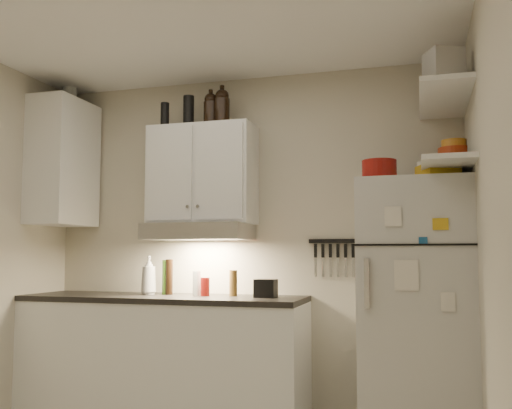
# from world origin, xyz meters

# --- Properties ---
(back_wall) EXTENTS (3.20, 0.02, 2.60)m
(back_wall) POSITION_xyz_m (0.00, 1.51, 1.30)
(back_wall) COLOR beige
(back_wall) RESTS_ON ground
(right_wall) EXTENTS (0.02, 3.00, 2.60)m
(right_wall) POSITION_xyz_m (1.61, 0.00, 1.30)
(right_wall) COLOR beige
(right_wall) RESTS_ON ground
(base_cabinet) EXTENTS (2.10, 0.60, 0.88)m
(base_cabinet) POSITION_xyz_m (-0.55, 1.20, 0.44)
(base_cabinet) COLOR white
(base_cabinet) RESTS_ON floor
(countertop) EXTENTS (2.10, 0.62, 0.04)m
(countertop) POSITION_xyz_m (-0.55, 1.20, 0.90)
(countertop) COLOR black
(countertop) RESTS_ON base_cabinet
(upper_cabinet) EXTENTS (0.80, 0.33, 0.75)m
(upper_cabinet) POSITION_xyz_m (-0.30, 1.33, 1.83)
(upper_cabinet) COLOR white
(upper_cabinet) RESTS_ON back_wall
(side_cabinet) EXTENTS (0.33, 0.55, 1.00)m
(side_cabinet) POSITION_xyz_m (-1.44, 1.20, 1.95)
(side_cabinet) COLOR white
(side_cabinet) RESTS_ON left_wall
(range_hood) EXTENTS (0.76, 0.46, 0.12)m
(range_hood) POSITION_xyz_m (-0.30, 1.27, 1.39)
(range_hood) COLOR silver
(range_hood) RESTS_ON back_wall
(fridge) EXTENTS (0.70, 0.68, 1.70)m
(fridge) POSITION_xyz_m (1.25, 1.16, 0.85)
(fridge) COLOR silver
(fridge) RESTS_ON floor
(shelf_hi) EXTENTS (0.30, 0.95, 0.03)m
(shelf_hi) POSITION_xyz_m (1.45, 1.02, 2.20)
(shelf_hi) COLOR white
(shelf_hi) RESTS_ON right_wall
(shelf_lo) EXTENTS (0.30, 0.95, 0.03)m
(shelf_lo) POSITION_xyz_m (1.45, 1.02, 1.76)
(shelf_lo) COLOR white
(shelf_lo) RESTS_ON right_wall
(knife_strip) EXTENTS (0.42, 0.02, 0.03)m
(knife_strip) POSITION_xyz_m (0.70, 1.49, 1.32)
(knife_strip) COLOR black
(knife_strip) RESTS_ON back_wall
(dutch_oven) EXTENTS (0.23, 0.23, 0.13)m
(dutch_oven) POSITION_xyz_m (1.04, 1.04, 1.76)
(dutch_oven) COLOR maroon
(dutch_oven) RESTS_ON fridge
(book_stack) EXTENTS (0.28, 0.31, 0.08)m
(book_stack) POSITION_xyz_m (1.40, 1.02, 1.74)
(book_stack) COLOR gold
(book_stack) RESTS_ON fridge
(spice_jar) EXTENTS (0.08, 0.08, 0.11)m
(spice_jar) POSITION_xyz_m (1.31, 1.07, 1.76)
(spice_jar) COLOR silver
(spice_jar) RESTS_ON fridge
(stock_pot) EXTENTS (0.29, 0.29, 0.18)m
(stock_pot) POSITION_xyz_m (1.43, 1.27, 2.31)
(stock_pot) COLOR silver
(stock_pot) RESTS_ON shelf_hi
(tin_a) EXTENTS (0.18, 0.16, 0.17)m
(tin_a) POSITION_xyz_m (1.48, 1.01, 2.30)
(tin_a) COLOR #AAAAAD
(tin_a) RESTS_ON shelf_hi
(tin_b) EXTENTS (0.24, 0.24, 0.18)m
(tin_b) POSITION_xyz_m (1.44, 0.70, 2.31)
(tin_b) COLOR #AAAAAD
(tin_b) RESTS_ON shelf_hi
(bowl_teal) EXTENTS (0.27, 0.27, 0.11)m
(bowl_teal) POSITION_xyz_m (1.49, 1.34, 1.83)
(bowl_teal) COLOR #175083
(bowl_teal) RESTS_ON shelf_lo
(bowl_orange) EXTENTS (0.22, 0.22, 0.06)m
(bowl_orange) POSITION_xyz_m (1.52, 1.38, 1.92)
(bowl_orange) COLOR red
(bowl_orange) RESTS_ON bowl_teal
(bowl_yellow) EXTENTS (0.17, 0.17, 0.05)m
(bowl_yellow) POSITION_xyz_m (1.52, 1.38, 1.97)
(bowl_yellow) COLOR orange
(bowl_yellow) RESTS_ON bowl_orange
(plates) EXTENTS (0.32, 0.32, 0.06)m
(plates) POSITION_xyz_m (1.52, 1.05, 1.81)
(plates) COLOR #175083
(plates) RESTS_ON shelf_lo
(growler_a) EXTENTS (0.11, 0.11, 0.25)m
(growler_a) POSITION_xyz_m (-0.22, 1.30, 2.33)
(growler_a) COLOR black
(growler_a) RESTS_ON upper_cabinet
(growler_b) EXTENTS (0.13, 0.13, 0.28)m
(growler_b) POSITION_xyz_m (-0.13, 1.29, 2.34)
(growler_b) COLOR black
(growler_b) RESTS_ON upper_cabinet
(thermos_a) EXTENTS (0.11, 0.11, 0.24)m
(thermos_a) POSITION_xyz_m (-0.41, 1.31, 2.32)
(thermos_a) COLOR black
(thermos_a) RESTS_ON upper_cabinet
(thermos_b) EXTENTS (0.07, 0.07, 0.19)m
(thermos_b) POSITION_xyz_m (-0.59, 1.26, 2.29)
(thermos_b) COLOR black
(thermos_b) RESTS_ON upper_cabinet
(side_jar) EXTENTS (0.15, 0.15, 0.15)m
(side_jar) POSITION_xyz_m (-1.48, 1.32, 2.53)
(side_jar) COLOR silver
(side_jar) RESTS_ON side_cabinet
(soap_bottle) EXTENTS (0.16, 0.16, 0.33)m
(soap_bottle) POSITION_xyz_m (-0.70, 1.25, 1.08)
(soap_bottle) COLOR white
(soap_bottle) RESTS_ON countertop
(pepper_mill) EXTENTS (0.07, 0.07, 0.19)m
(pepper_mill) POSITION_xyz_m (-0.03, 1.28, 1.01)
(pepper_mill) COLOR brown
(pepper_mill) RESTS_ON countertop
(oil_bottle) EXTENTS (0.07, 0.07, 0.26)m
(oil_bottle) POSITION_xyz_m (-0.58, 1.30, 1.05)
(oil_bottle) COLOR #355F17
(oil_bottle) RESTS_ON countertop
(vinegar_bottle) EXTENTS (0.06, 0.06, 0.27)m
(vinegar_bottle) POSITION_xyz_m (-0.55, 1.29, 1.05)
(vinegar_bottle) COLOR black
(vinegar_bottle) RESTS_ON countertop
(clear_bottle) EXTENTS (0.06, 0.06, 0.18)m
(clear_bottle) POSITION_xyz_m (-0.31, 1.26, 1.01)
(clear_bottle) COLOR silver
(clear_bottle) RESTS_ON countertop
(red_jar) EXTENTS (0.08, 0.08, 0.13)m
(red_jar) POSITION_xyz_m (-0.23, 1.23, 0.99)
(red_jar) COLOR maroon
(red_jar) RESTS_ON countertop
(caddy) EXTENTS (0.16, 0.12, 0.13)m
(caddy) POSITION_xyz_m (0.23, 1.22, 0.98)
(caddy) COLOR black
(caddy) RESTS_ON countertop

